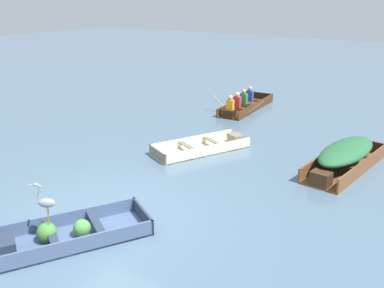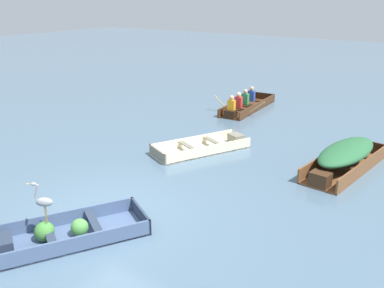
% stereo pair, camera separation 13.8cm
% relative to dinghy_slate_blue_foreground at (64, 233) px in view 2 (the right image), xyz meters
% --- Properties ---
extents(ground_plane, '(80.00, 80.00, 0.00)m').
position_rel_dinghy_slate_blue_foreground_xyz_m(ground_plane, '(-0.07, 1.16, -0.14)').
color(ground_plane, slate).
extents(dinghy_slate_blue_foreground, '(2.40, 3.07, 0.43)m').
position_rel_dinghy_slate_blue_foreground_xyz_m(dinghy_slate_blue_foreground, '(0.00, 0.00, 0.00)').
color(dinghy_slate_blue_foreground, '#475B7F').
rests_on(dinghy_slate_blue_foreground, ground).
extents(skiff_cream_near_moored, '(2.20, 3.15, 0.32)m').
position_rel_dinghy_slate_blue_foreground_xyz_m(skiff_cream_near_moored, '(-0.54, 5.80, -0.03)').
color(skiff_cream_near_moored, beige).
rests_on(skiff_cream_near_moored, ground).
extents(skiff_wooden_brown_mid_moored, '(1.45, 3.49, 0.74)m').
position_rel_dinghy_slate_blue_foreground_xyz_m(skiff_wooden_brown_mid_moored, '(3.44, 6.69, 0.29)').
color(skiff_wooden_brown_mid_moored, brown).
rests_on(skiff_wooden_brown_mid_moored, ground).
extents(rowboat_dark_varnish_with_crew, '(2.19, 3.72, 0.90)m').
position_rel_dinghy_slate_blue_foreground_xyz_m(rowboat_dark_varnish_with_crew, '(-1.77, 10.72, 0.08)').
color(rowboat_dark_varnish_with_crew, '#4C2D19').
rests_on(rowboat_dark_varnish_with_crew, ground).
extents(heron_on_dinghy, '(0.42, 0.31, 0.84)m').
position_rel_dinghy_slate_blue_foreground_xyz_m(heron_on_dinghy, '(-0.19, -0.24, 0.75)').
color(heron_on_dinghy, olive).
rests_on(heron_on_dinghy, dinghy_slate_blue_foreground).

